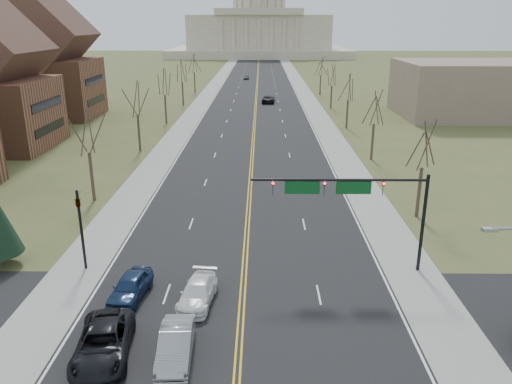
{
  "coord_description": "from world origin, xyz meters",
  "views": [
    {
      "loc": [
        1.18,
        -18.79,
        16.98
      ],
      "look_at": [
        0.76,
        22.01,
        3.0
      ],
      "focal_mm": 35.0,
      "sensor_mm": 36.0,
      "label": 1
    }
  ],
  "objects_px": {
    "car_sb_outer_second": "(130,287)",
    "car_sb_inner_second": "(198,293)",
    "car_sb_outer_lead": "(103,343)",
    "signal_mast": "(352,194)",
    "car_sb_inner_lead": "(176,344)",
    "signal_left": "(80,221)",
    "car_far_nb": "(268,99)",
    "car_far_sb": "(246,77)"
  },
  "relations": [
    {
      "from": "car_sb_inner_second",
      "to": "car_sb_outer_lead",
      "type": "bearing_deg",
      "value": -121.91
    },
    {
      "from": "car_far_sb",
      "to": "car_sb_inner_second",
      "type": "bearing_deg",
      "value": -88.95
    },
    {
      "from": "car_far_nb",
      "to": "signal_mast",
      "type": "bearing_deg",
      "value": 97.39
    },
    {
      "from": "signal_left",
      "to": "car_sb_outer_lead",
      "type": "relative_size",
      "value": 0.99
    },
    {
      "from": "car_sb_outer_second",
      "to": "car_far_sb",
      "type": "xyz_separation_m",
      "value": [
        3.73,
        128.92,
        -0.11
      ]
    },
    {
      "from": "signal_left",
      "to": "car_far_nb",
      "type": "bearing_deg",
      "value": 79.66
    },
    {
      "from": "car_sb_outer_lead",
      "to": "car_far_sb",
      "type": "bearing_deg",
      "value": 81.18
    },
    {
      "from": "car_far_nb",
      "to": "car_far_sb",
      "type": "height_order",
      "value": "car_far_nb"
    },
    {
      "from": "car_sb_outer_second",
      "to": "car_sb_inner_lead",
      "type": "bearing_deg",
      "value": -49.64
    },
    {
      "from": "car_far_nb",
      "to": "car_sb_outer_second",
      "type": "bearing_deg",
      "value": 87.03
    },
    {
      "from": "signal_left",
      "to": "car_sb_outer_second",
      "type": "bearing_deg",
      "value": -42.96
    },
    {
      "from": "car_sb_inner_second",
      "to": "car_far_nb",
      "type": "distance_m",
      "value": 82.86
    },
    {
      "from": "car_sb_inner_lead",
      "to": "car_sb_outer_second",
      "type": "distance_m",
      "value": 7.21
    },
    {
      "from": "signal_mast",
      "to": "car_sb_inner_second",
      "type": "relative_size",
      "value": 2.5
    },
    {
      "from": "car_far_sb",
      "to": "car_sb_inner_lead",
      "type": "bearing_deg",
      "value": -89.16
    },
    {
      "from": "signal_mast",
      "to": "car_sb_inner_lead",
      "type": "relative_size",
      "value": 2.49
    },
    {
      "from": "car_sb_outer_second",
      "to": "car_sb_outer_lead",
      "type": "bearing_deg",
      "value": -82.02
    },
    {
      "from": "signal_mast",
      "to": "car_far_sb",
      "type": "xyz_separation_m",
      "value": [
        -10.93,
        124.93,
        -5.07
      ]
    },
    {
      "from": "car_sb_outer_second",
      "to": "car_sb_inner_second",
      "type": "bearing_deg",
      "value": 0.33
    },
    {
      "from": "car_sb_outer_lead",
      "to": "signal_left",
      "type": "bearing_deg",
      "value": 106.21
    },
    {
      "from": "car_sb_inner_lead",
      "to": "car_sb_inner_second",
      "type": "distance_m",
      "value": 5.52
    },
    {
      "from": "signal_mast",
      "to": "car_sb_outer_lead",
      "type": "xyz_separation_m",
      "value": [
        -14.6,
        -10.01,
        -4.91
      ]
    },
    {
      "from": "signal_left",
      "to": "car_sb_inner_lead",
      "type": "xyz_separation_m",
      "value": [
        8.21,
        -10.04,
        -2.9
      ]
    },
    {
      "from": "car_sb_inner_lead",
      "to": "car_sb_outer_lead",
      "type": "relative_size",
      "value": 0.81
    },
    {
      "from": "car_sb_outer_second",
      "to": "car_far_nb",
      "type": "bearing_deg",
      "value": 90.49
    },
    {
      "from": "car_sb_inner_lead",
      "to": "car_sb_outer_lead",
      "type": "xyz_separation_m",
      "value": [
        -3.86,
        0.03,
        0.04
      ]
    },
    {
      "from": "signal_mast",
      "to": "car_sb_outer_lead",
      "type": "distance_m",
      "value": 18.37
    },
    {
      "from": "car_sb_inner_lead",
      "to": "car_sb_inner_second",
      "type": "height_order",
      "value": "car_sb_inner_lead"
    },
    {
      "from": "car_sb_outer_lead",
      "to": "car_sb_outer_second",
      "type": "height_order",
      "value": "car_sb_outer_lead"
    },
    {
      "from": "car_sb_outer_second",
      "to": "car_far_sb",
      "type": "relative_size",
      "value": 1.16
    },
    {
      "from": "signal_mast",
      "to": "car_sb_inner_second",
      "type": "xyz_separation_m",
      "value": [
        -10.26,
        -4.54,
        -5.05
      ]
    },
    {
      "from": "car_sb_outer_second",
      "to": "car_far_nb",
      "type": "height_order",
      "value": "car_far_nb"
    },
    {
      "from": "signal_left",
      "to": "car_sb_inner_second",
      "type": "height_order",
      "value": "signal_left"
    },
    {
      "from": "car_sb_outer_second",
      "to": "car_far_sb",
      "type": "bearing_deg",
      "value": 95.75
    },
    {
      "from": "car_sb_inner_second",
      "to": "car_sb_outer_second",
      "type": "xyz_separation_m",
      "value": [
        -4.4,
        0.55,
        0.09
      ]
    },
    {
      "from": "signal_left",
      "to": "car_sb_outer_second",
      "type": "distance_m",
      "value": 6.54
    },
    {
      "from": "car_sb_inner_lead",
      "to": "signal_left",
      "type": "bearing_deg",
      "value": 126.55
    },
    {
      "from": "car_sb_inner_lead",
      "to": "car_sb_outer_second",
      "type": "height_order",
      "value": "car_sb_inner_lead"
    },
    {
      "from": "car_far_sb",
      "to": "car_far_nb",
      "type": "bearing_deg",
      "value": -81.65
    },
    {
      "from": "car_sb_inner_lead",
      "to": "car_far_sb",
      "type": "relative_size",
      "value": 1.22
    },
    {
      "from": "signal_left",
      "to": "car_far_nb",
      "type": "distance_m",
      "value": 79.47
    },
    {
      "from": "signal_mast",
      "to": "car_sb_inner_second",
      "type": "height_order",
      "value": "signal_mast"
    }
  ]
}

